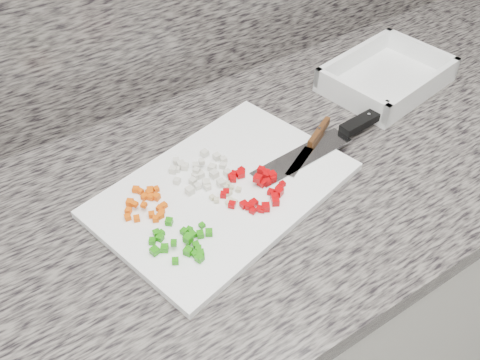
# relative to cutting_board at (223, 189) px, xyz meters

# --- Properties ---
(cabinet) EXTENTS (3.92, 0.62, 0.86)m
(cabinet) POSITION_rel_cutting_board_xyz_m (0.00, 0.00, -0.48)
(cabinet) COLOR beige
(cabinet) RESTS_ON ground
(countertop) EXTENTS (3.96, 0.64, 0.04)m
(countertop) POSITION_rel_cutting_board_xyz_m (0.00, 0.00, -0.03)
(countertop) COLOR #615C56
(countertop) RESTS_ON cabinet
(cutting_board) EXTENTS (0.46, 0.36, 0.01)m
(cutting_board) POSITION_rel_cutting_board_xyz_m (0.00, 0.00, 0.00)
(cutting_board) COLOR white
(cutting_board) RESTS_ON countertop
(carrot_pile) EXTENTS (0.08, 0.09, 0.01)m
(carrot_pile) POSITION_rel_cutting_board_xyz_m (-0.12, 0.03, 0.01)
(carrot_pile) COLOR #D84F04
(carrot_pile) RESTS_ON cutting_board
(onion_pile) EXTENTS (0.11, 0.10, 0.02)m
(onion_pile) POSITION_rel_cutting_board_xyz_m (-0.02, 0.05, 0.01)
(onion_pile) COLOR beige
(onion_pile) RESTS_ON cutting_board
(green_pepper_pile) EXTENTS (0.10, 0.10, 0.02)m
(green_pepper_pile) POSITION_rel_cutting_board_xyz_m (-0.12, -0.07, 0.01)
(green_pepper_pile) COLOR #1D7D0B
(green_pepper_pile) RESTS_ON cutting_board
(red_pepper_pile) EXTENTS (0.11, 0.11, 0.02)m
(red_pepper_pile) POSITION_rel_cutting_board_xyz_m (0.04, -0.04, 0.01)
(red_pepper_pile) COLOR #A60206
(red_pepper_pile) RESTS_ON cutting_board
(garlic_pile) EXTENTS (0.06, 0.05, 0.01)m
(garlic_pile) POSITION_rel_cutting_board_xyz_m (-0.01, -0.02, 0.01)
(garlic_pile) COLOR beige
(garlic_pile) RESTS_ON cutting_board
(chef_knife) EXTENTS (0.34, 0.06, 0.02)m
(chef_knife) POSITION_rel_cutting_board_xyz_m (0.27, -0.01, 0.01)
(chef_knife) COLOR #B9BBC0
(chef_knife) RESTS_ON cutting_board
(paring_knife) EXTENTS (0.16, 0.09, 0.02)m
(paring_knife) POSITION_rel_cutting_board_xyz_m (0.20, 0.01, 0.01)
(paring_knife) COLOR #B9BBC0
(paring_knife) RESTS_ON cutting_board
(tray) EXTENTS (0.28, 0.22, 0.05)m
(tray) POSITION_rel_cutting_board_xyz_m (0.46, 0.08, 0.01)
(tray) COLOR white
(tray) RESTS_ON countertop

